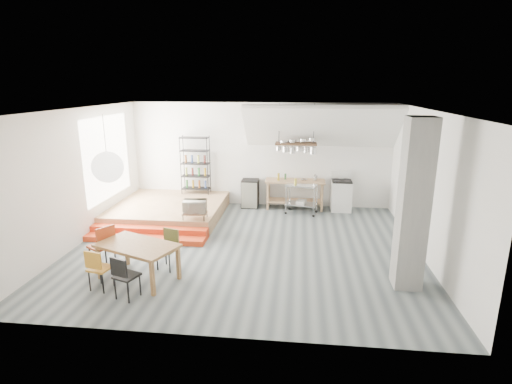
# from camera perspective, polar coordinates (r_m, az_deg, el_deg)

# --- Properties ---
(floor) EXTENTS (8.00, 8.00, 0.00)m
(floor) POSITION_cam_1_polar(r_m,az_deg,el_deg) (9.55, -1.51, -7.84)
(floor) COLOR #4B5357
(floor) RESTS_ON ground
(wall_back) EXTENTS (8.00, 0.04, 3.20)m
(wall_back) POSITION_cam_1_polar(r_m,az_deg,el_deg) (12.45, 0.62, 5.31)
(wall_back) COLOR silver
(wall_back) RESTS_ON ground
(wall_left) EXTENTS (0.04, 7.00, 3.20)m
(wall_left) POSITION_cam_1_polar(r_m,az_deg,el_deg) (10.37, -24.06, 1.97)
(wall_left) COLOR silver
(wall_left) RESTS_ON ground
(wall_right) EXTENTS (0.04, 7.00, 3.20)m
(wall_right) POSITION_cam_1_polar(r_m,az_deg,el_deg) (9.39, 23.39, 0.77)
(wall_right) COLOR silver
(wall_right) RESTS_ON ground
(ceiling) EXTENTS (8.00, 7.00, 0.02)m
(ceiling) POSITION_cam_1_polar(r_m,az_deg,el_deg) (8.81, -1.66, 11.70)
(ceiling) COLOR white
(ceiling) RESTS_ON wall_back
(slope_ceiling) EXTENTS (4.40, 1.44, 1.32)m
(slope_ceiling) POSITION_cam_1_polar(r_m,az_deg,el_deg) (11.68, 9.27, 9.17)
(slope_ceiling) COLOR white
(slope_ceiling) RESTS_ON wall_back
(window_pane) EXTENTS (0.02, 2.50, 2.20)m
(window_pane) POSITION_cam_1_polar(r_m,az_deg,el_deg) (11.61, -20.43, 4.64)
(window_pane) COLOR white
(window_pane) RESTS_ON wall_left
(platform) EXTENTS (3.00, 3.00, 0.40)m
(platform) POSITION_cam_1_polar(r_m,az_deg,el_deg) (11.87, -12.24, -2.50)
(platform) COLOR olive
(platform) RESTS_ON ground
(step_lower) EXTENTS (3.00, 0.35, 0.13)m
(step_lower) POSITION_cam_1_polar(r_m,az_deg,el_deg) (10.19, -15.63, -6.50)
(step_lower) COLOR red
(step_lower) RESTS_ON ground
(step_upper) EXTENTS (3.00, 0.35, 0.27)m
(step_upper) POSITION_cam_1_polar(r_m,az_deg,el_deg) (10.47, -14.96, -5.47)
(step_upper) COLOR red
(step_upper) RESTS_ON ground
(concrete_column) EXTENTS (0.50, 0.50, 3.20)m
(concrete_column) POSITION_cam_1_polar(r_m,az_deg,el_deg) (7.80, 21.57, -1.80)
(concrete_column) COLOR gray
(concrete_column) RESTS_ON ground
(kitchen_counter) EXTENTS (1.80, 0.60, 0.91)m
(kitchen_counter) POSITION_cam_1_polar(r_m,az_deg,el_deg) (12.26, 5.57, 0.42)
(kitchen_counter) COLOR olive
(kitchen_counter) RESTS_ON ground
(stove) EXTENTS (0.60, 0.60, 1.18)m
(stove) POSITION_cam_1_polar(r_m,az_deg,el_deg) (12.37, 12.05, -0.42)
(stove) COLOR white
(stove) RESTS_ON ground
(pot_rack) EXTENTS (1.20, 0.50, 1.43)m
(pot_rack) POSITION_cam_1_polar(r_m,az_deg,el_deg) (11.76, 5.86, 6.51)
(pot_rack) COLOR #392316
(pot_rack) RESTS_ON ceiling
(wire_shelving) EXTENTS (0.88, 0.38, 1.80)m
(wire_shelving) POSITION_cam_1_polar(r_m,az_deg,el_deg) (12.56, -8.65, 3.96)
(wire_shelving) COLOR black
(wire_shelving) RESTS_ON platform
(microwave_shelf) EXTENTS (0.60, 0.40, 0.16)m
(microwave_shelf) POSITION_cam_1_polar(r_m,az_deg,el_deg) (10.31, -8.70, -3.00)
(microwave_shelf) COLOR olive
(microwave_shelf) RESTS_ON platform
(paper_lantern) EXTENTS (0.60, 0.60, 0.60)m
(paper_lantern) POSITION_cam_1_polar(r_m,az_deg,el_deg) (8.14, -20.43, 3.36)
(paper_lantern) COLOR white
(paper_lantern) RESTS_ON ceiling
(dining_table) EXTENTS (1.75, 1.38, 0.73)m
(dining_table) POSITION_cam_1_polar(r_m,az_deg,el_deg) (8.15, -16.60, -7.69)
(dining_table) COLOR brown
(dining_table) RESTS_ON ground
(chair_mustard) EXTENTS (0.44, 0.44, 0.81)m
(chair_mustard) POSITION_cam_1_polar(r_m,az_deg,el_deg) (8.03, -21.69, -9.84)
(chair_mustard) COLOR #BF7E20
(chair_mustard) RESTS_ON ground
(chair_black) EXTENTS (0.48, 0.48, 0.82)m
(chair_black) POSITION_cam_1_polar(r_m,az_deg,el_deg) (7.56, -18.38, -11.05)
(chair_black) COLOR black
(chair_black) RESTS_ON ground
(chair_olive) EXTENTS (0.47, 0.47, 0.83)m
(chair_olive) POSITION_cam_1_polar(r_m,az_deg,el_deg) (8.56, -12.34, -7.44)
(chair_olive) COLOR brown
(chair_olive) RESTS_ON ground
(chair_red) EXTENTS (0.60, 0.60, 0.96)m
(chair_red) POSITION_cam_1_polar(r_m,az_deg,el_deg) (8.83, -20.97, -6.86)
(chair_red) COLOR #B43F19
(chair_red) RESTS_ON ground
(rolling_cart) EXTENTS (0.99, 0.69, 0.89)m
(rolling_cart) POSITION_cam_1_polar(r_m,az_deg,el_deg) (11.83, 6.54, -0.39)
(rolling_cart) COLOR silver
(rolling_cart) RESTS_ON ground
(mini_fridge) EXTENTS (0.51, 0.51, 0.87)m
(mini_fridge) POSITION_cam_1_polar(r_m,az_deg,el_deg) (12.44, -0.84, -0.19)
(mini_fridge) COLOR black
(mini_fridge) RESTS_ON ground
(microwave) EXTENTS (0.63, 0.47, 0.32)m
(microwave) POSITION_cam_1_polar(r_m,az_deg,el_deg) (10.26, -8.74, -2.05)
(microwave) COLOR beige
(microwave) RESTS_ON microwave_shelf
(bowl) EXTENTS (0.23, 0.23, 0.05)m
(bowl) POSITION_cam_1_polar(r_m,az_deg,el_deg) (12.13, 6.86, 1.72)
(bowl) COLOR silver
(bowl) RESTS_ON kitchen_counter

